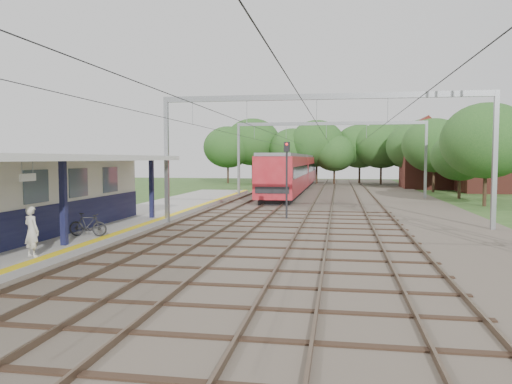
# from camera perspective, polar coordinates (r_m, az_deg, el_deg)

# --- Properties ---
(ground) EXTENTS (160.00, 160.00, 0.00)m
(ground) POSITION_cam_1_polar(r_m,az_deg,el_deg) (12.69, -11.48, -12.88)
(ground) COLOR #2D4C1E
(ground) RESTS_ON ground
(ballast_bed) EXTENTS (18.00, 90.00, 0.10)m
(ballast_bed) POSITION_cam_1_polar(r_m,az_deg,el_deg) (41.49, 8.89, -1.17)
(ballast_bed) COLOR #473D33
(ballast_bed) RESTS_ON ground
(platform) EXTENTS (5.00, 52.00, 0.35)m
(platform) POSITION_cam_1_polar(r_m,az_deg,el_deg) (28.20, -15.58, -3.35)
(platform) COLOR gray
(platform) RESTS_ON ground
(yellow_stripe) EXTENTS (0.45, 52.00, 0.01)m
(yellow_stripe) POSITION_cam_1_polar(r_m,az_deg,el_deg) (27.31, -11.29, -3.14)
(yellow_stripe) COLOR yellow
(yellow_stripe) RESTS_ON platform
(station_building) EXTENTS (3.41, 18.00, 3.40)m
(station_building) POSITION_cam_1_polar(r_m,az_deg,el_deg) (22.69, -26.35, -0.58)
(station_building) COLOR beige
(station_building) RESTS_ON platform
(canopy) EXTENTS (6.40, 20.00, 3.44)m
(canopy) POSITION_cam_1_polar(r_m,az_deg,el_deg) (21.17, -25.63, 3.49)
(canopy) COLOR #111336
(canopy) RESTS_ON platform
(rail_tracks) EXTENTS (11.80, 88.00, 0.15)m
(rail_tracks) POSITION_cam_1_polar(r_m,az_deg,el_deg) (41.58, 5.45, -0.96)
(rail_tracks) COLOR brown
(rail_tracks) RESTS_ON ballast_bed
(catenary_system) EXTENTS (17.22, 88.00, 7.00)m
(catenary_system) POSITION_cam_1_polar(r_m,az_deg,el_deg) (36.68, 7.94, 6.73)
(catenary_system) COLOR gray
(catenary_system) RESTS_ON ground
(tree_band) EXTENTS (31.72, 30.88, 8.82)m
(tree_band) POSITION_cam_1_polar(r_m,az_deg,el_deg) (68.47, 9.04, 4.86)
(tree_band) COLOR #382619
(tree_band) RESTS_ON ground
(house_near) EXTENTS (7.00, 6.12, 7.89)m
(house_near) POSITION_cam_1_polar(r_m,az_deg,el_deg) (59.70, 25.65, 2.83)
(house_near) COLOR brown
(house_near) RESTS_ON ground
(house_far) EXTENTS (8.00, 6.12, 8.66)m
(house_far) POSITION_cam_1_polar(r_m,az_deg,el_deg) (64.40, 19.88, 3.24)
(house_far) COLOR brown
(house_far) RESTS_ON ground
(person) EXTENTS (0.74, 0.62, 1.72)m
(person) POSITION_cam_1_polar(r_m,az_deg,el_deg) (18.30, -24.26, -4.11)
(person) COLOR beige
(person) RESTS_ON platform
(bicycle) EXTENTS (1.68, 0.58, 0.99)m
(bicycle) POSITION_cam_1_polar(r_m,az_deg,el_deg) (22.26, -18.66, -3.56)
(bicycle) COLOR black
(bicycle) RESTS_ON platform
(train) EXTENTS (3.03, 37.77, 3.98)m
(train) POSITION_cam_1_polar(r_m,az_deg,el_deg) (55.69, 4.43, 2.35)
(train) COLOR black
(train) RESTS_ON ballast_bed
(signal_post) EXTENTS (0.35, 0.30, 4.62)m
(signal_post) POSITION_cam_1_polar(r_m,az_deg,el_deg) (29.38, 3.53, 2.53)
(signal_post) COLOR black
(signal_post) RESTS_ON ground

